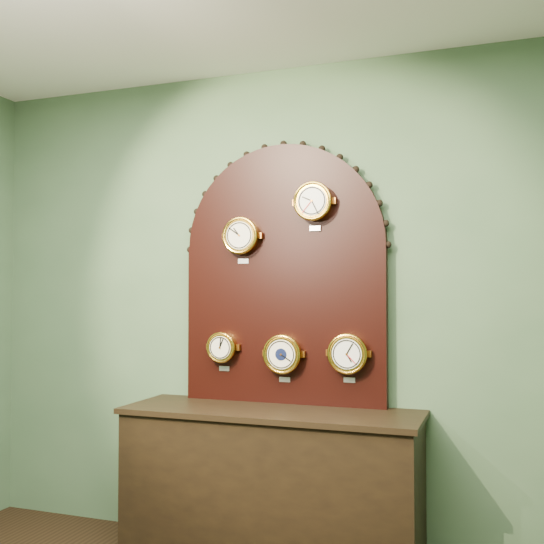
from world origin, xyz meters
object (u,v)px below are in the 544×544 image
at_px(arabic_clock, 313,202).
at_px(hygrometer, 222,347).
at_px(roman_clock, 241,236).
at_px(barometer, 283,354).
at_px(shop_counter, 271,489).
at_px(tide_clock, 348,354).
at_px(display_board, 284,265).

relative_size(arabic_clock, hygrometer, 1.18).
xyz_separation_m(roman_clock, hygrometer, (-0.12, 0.00, -0.65)).
relative_size(roman_clock, barometer, 0.98).
distance_m(shop_counter, tide_clock, 0.85).
bearing_deg(roman_clock, hygrometer, 179.49).
distance_m(roman_clock, barometer, 0.73).
xyz_separation_m(arabic_clock, barometer, (-0.18, -0.00, -0.86)).
bearing_deg(display_board, arabic_clock, -18.40).
bearing_deg(tide_clock, barometer, -179.98).
relative_size(shop_counter, arabic_clock, 5.84).
relative_size(display_board, hygrometer, 6.57).
xyz_separation_m(roman_clock, arabic_clock, (0.44, -0.00, 0.18)).
relative_size(arabic_clock, barometer, 1.00).
relative_size(hygrometer, tide_clock, 0.85).
bearing_deg(barometer, hygrometer, 179.80).
bearing_deg(roman_clock, barometer, -0.06).
relative_size(shop_counter, roman_clock, 5.90).
xyz_separation_m(shop_counter, barometer, (0.02, 0.15, 0.72)).
relative_size(arabic_clock, tide_clock, 1.00).
bearing_deg(hygrometer, shop_counter, -23.31).
xyz_separation_m(display_board, barometer, (0.02, -0.07, -0.51)).
xyz_separation_m(display_board, roman_clock, (-0.24, -0.07, 0.17)).
bearing_deg(arabic_clock, display_board, 161.60).
bearing_deg(display_board, barometer, -75.10).
height_order(shop_counter, roman_clock, roman_clock).
distance_m(shop_counter, roman_clock, 1.43).
bearing_deg(hygrometer, barometer, -0.20).
distance_m(shop_counter, display_board, 1.25).
xyz_separation_m(roman_clock, barometer, (0.26, -0.00, -0.68)).
distance_m(display_board, arabic_clock, 0.41).
xyz_separation_m(shop_counter, display_board, (0.00, 0.22, 1.23)).
distance_m(shop_counter, arabic_clock, 1.60).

